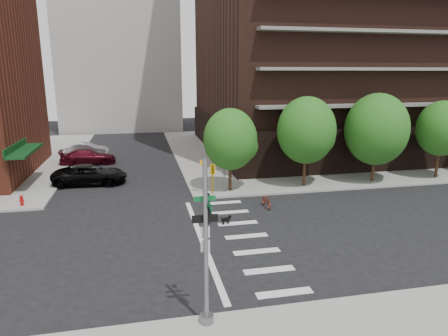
% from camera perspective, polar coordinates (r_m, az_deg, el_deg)
% --- Properties ---
extents(ground, '(120.00, 120.00, 0.00)m').
position_cam_1_polar(ground, '(21.97, -4.48, -10.34)').
color(ground, black).
rests_on(ground, ground).
extents(sidewalk_ne, '(39.00, 33.00, 0.15)m').
position_cam_1_polar(sidewalk_ne, '(49.95, 15.68, 2.84)').
color(sidewalk_ne, gray).
rests_on(sidewalk_ne, ground).
extents(crosswalk, '(3.85, 13.00, 0.01)m').
position_cam_1_polar(crosswalk, '(22.33, 1.23, -9.88)').
color(crosswalk, silver).
rests_on(crosswalk, ground).
extents(tree_a, '(4.00, 4.00, 5.90)m').
position_cam_1_polar(tree_a, '(29.58, 0.89, 4.11)').
color(tree_a, '#301E11').
rests_on(tree_a, sidewalk_ne).
extents(tree_b, '(4.50, 4.50, 6.65)m').
position_cam_1_polar(tree_b, '(31.38, 11.69, 5.30)').
color(tree_b, '#301E11').
rests_on(tree_b, sidewalk_ne).
extents(tree_c, '(5.00, 5.00, 6.80)m').
position_cam_1_polar(tree_c, '(34.23, 20.97, 5.18)').
color(tree_c, '#301E11').
rests_on(tree_c, sidewalk_ne).
extents(tree_d, '(4.00, 4.00, 6.20)m').
position_cam_1_polar(tree_d, '(37.82, 28.65, 4.98)').
color(tree_d, '#301E11').
rests_on(tree_d, sidewalk_ne).
extents(traffic_signal, '(0.90, 0.75, 6.00)m').
position_cam_1_polar(traffic_signal, '(14.04, -2.46, -12.55)').
color(traffic_signal, slate).
rests_on(traffic_signal, sidewalk_s).
extents(pedestrian_signal, '(2.18, 0.67, 2.60)m').
position_cam_1_polar(pedestrian_signal, '(29.14, -2.10, -0.44)').
color(pedestrian_signal, slate).
rests_on(pedestrian_signal, sidewalk_ne).
extents(fire_hydrant, '(0.24, 0.24, 0.73)m').
position_cam_1_polar(fire_hydrant, '(30.05, -26.94, -4.08)').
color(fire_hydrant, '#A50C0C').
rests_on(fire_hydrant, sidewalk_nw).
extents(parked_car_black, '(3.03, 5.95, 1.61)m').
position_cam_1_polar(parked_car_black, '(34.09, -18.59, -0.90)').
color(parked_car_black, black).
rests_on(parked_car_black, ground).
extents(parked_car_maroon, '(2.51, 5.43, 1.54)m').
position_cam_1_polar(parked_car_maroon, '(41.65, -18.85, 1.55)').
color(parked_car_maroon, '#480B17').
rests_on(parked_car_maroon, ground).
extents(parked_car_silver, '(1.78, 4.50, 1.46)m').
position_cam_1_polar(parked_car_silver, '(45.76, -18.95, 2.51)').
color(parked_car_silver, '#B7B8C0').
rests_on(parked_car_silver, ground).
extents(scooter, '(0.61, 1.72, 0.90)m').
position_cam_1_polar(scooter, '(27.10, 6.11, -4.67)').
color(scooter, maroon).
rests_on(scooter, ground).
extents(dog_walker, '(0.69, 0.46, 1.88)m').
position_cam_1_polar(dog_walker, '(24.12, -2.27, -5.70)').
color(dog_walker, black).
rests_on(dog_walker, ground).
extents(dog, '(0.61, 0.27, 0.51)m').
position_cam_1_polar(dog, '(24.03, 0.31, -7.33)').
color(dog, black).
rests_on(dog, ground).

